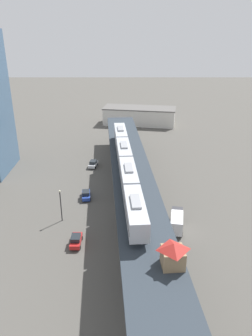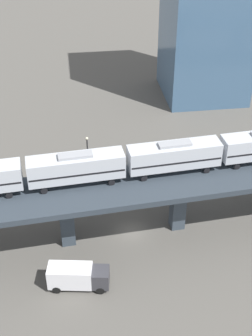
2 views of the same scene
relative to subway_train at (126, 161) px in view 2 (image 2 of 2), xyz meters
The scene contains 8 objects.
ground_plane 10.98m from the subway_train, 19.12° to the left, with size 400.00×400.00×0.00m, color #4C4944.
elevated_viaduct 4.00m from the subway_train, 11.57° to the left, with size 15.24×92.37×8.35m.
subway_train is the anchor object (origin of this frame).
street_car_red 18.21m from the subway_train, 126.50° to the right, with size 1.97×4.41×1.89m.
street_car_blue 14.51m from the subway_train, 150.74° to the left, with size 2.36×4.58×1.89m.
delivery_truck 15.20m from the subway_train, 35.83° to the right, with size 3.41×7.47×3.20m.
street_lamp 15.33m from the subway_train, 161.95° to the right, with size 0.44×0.44×6.94m.
office_tower 45.68m from the subway_train, 151.66° to the left, with size 16.00×16.00×36.00m.
Camera 2 is at (46.82, -7.03, 43.76)m, focal length 50.00 mm.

